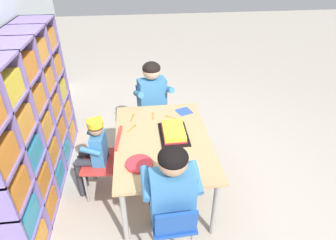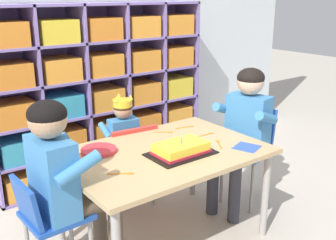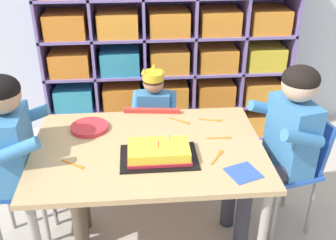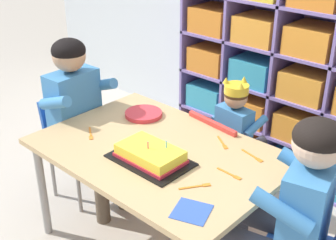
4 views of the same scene
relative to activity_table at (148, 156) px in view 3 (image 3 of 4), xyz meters
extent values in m
plane|color=#BCB2A3|center=(0.00, 0.00, -0.56)|extent=(16.00, 16.00, 0.00)
cube|color=#7F6BB2|center=(0.21, 1.34, 0.17)|extent=(1.89, 0.01, 1.46)
cube|color=#7F6BB2|center=(-0.73, 1.17, 0.17)|extent=(0.02, 0.35, 1.46)
cube|color=#7F6BB2|center=(-0.35, 1.17, 0.17)|extent=(0.02, 0.35, 1.46)
cube|color=#7F6BB2|center=(0.02, 1.17, 0.17)|extent=(0.02, 0.35, 1.46)
cube|color=#7F6BB2|center=(0.39, 1.17, 0.17)|extent=(0.02, 0.35, 1.46)
cube|color=#7F6BB2|center=(0.77, 1.17, 0.17)|extent=(0.02, 0.35, 1.46)
cube|color=#7F6BB2|center=(1.14, 1.17, 0.17)|extent=(0.02, 0.35, 1.46)
cube|color=#7F6BB2|center=(0.21, 1.17, -0.55)|extent=(1.89, 0.35, 0.02)
cube|color=#7F6BB2|center=(0.21, 1.17, -0.26)|extent=(1.89, 0.35, 0.02)
cube|color=#7F6BB2|center=(0.21, 1.17, 0.03)|extent=(1.89, 0.35, 0.02)
cube|color=#7F6BB2|center=(0.21, 1.17, 0.31)|extent=(1.89, 0.35, 0.02)
cube|color=orange|center=(-0.54, 1.16, -0.45)|extent=(0.29, 0.28, 0.17)
cube|color=orange|center=(-0.17, 1.16, -0.45)|extent=(0.29, 0.28, 0.17)
cube|color=teal|center=(0.21, 1.16, -0.45)|extent=(0.29, 0.28, 0.17)
cube|color=teal|center=(0.58, 1.16, -0.45)|extent=(0.29, 0.28, 0.17)
cube|color=orange|center=(0.96, 1.16, -0.45)|extent=(0.29, 0.28, 0.17)
cube|color=teal|center=(-0.54, 1.16, -0.17)|extent=(0.29, 0.28, 0.17)
cube|color=orange|center=(-0.17, 1.16, -0.17)|extent=(0.29, 0.28, 0.17)
cube|color=orange|center=(0.21, 1.16, -0.17)|extent=(0.29, 0.28, 0.17)
cube|color=orange|center=(0.58, 1.16, -0.17)|extent=(0.29, 0.28, 0.17)
cube|color=orange|center=(0.96, 1.16, -0.17)|extent=(0.29, 0.28, 0.17)
cube|color=orange|center=(-0.54, 1.16, 0.12)|extent=(0.29, 0.28, 0.17)
cube|color=teal|center=(-0.17, 1.16, 0.12)|extent=(0.29, 0.28, 0.17)
cube|color=orange|center=(0.21, 1.16, 0.12)|extent=(0.29, 0.28, 0.17)
cube|color=orange|center=(0.58, 1.16, 0.12)|extent=(0.29, 0.28, 0.17)
cube|color=yellow|center=(0.96, 1.16, 0.12)|extent=(0.29, 0.28, 0.17)
cube|color=orange|center=(-0.54, 1.16, 0.41)|extent=(0.29, 0.28, 0.17)
cube|color=orange|center=(-0.17, 1.16, 0.41)|extent=(0.29, 0.28, 0.17)
cube|color=orange|center=(0.21, 1.16, 0.41)|extent=(0.29, 0.28, 0.17)
cube|color=orange|center=(0.58, 1.16, 0.41)|extent=(0.29, 0.28, 0.17)
cube|color=orange|center=(0.96, 1.16, 0.41)|extent=(0.29, 0.28, 0.17)
cube|color=tan|center=(0.00, 0.00, 0.04)|extent=(1.22, 0.83, 0.03)
cylinder|color=#9E9993|center=(0.55, -0.36, -0.27)|extent=(0.05, 0.05, 0.59)
cylinder|color=#9E9993|center=(-0.55, 0.36, -0.27)|extent=(0.05, 0.05, 0.59)
cylinder|color=#9E9993|center=(0.55, 0.36, -0.27)|extent=(0.05, 0.05, 0.59)
cube|color=red|center=(0.06, 0.56, -0.19)|extent=(0.41, 0.38, 0.03)
cube|color=red|center=(0.04, 0.40, -0.05)|extent=(0.35, 0.10, 0.27)
cylinder|color=gray|center=(0.23, 0.68, -0.38)|extent=(0.02, 0.02, 0.35)
cylinder|color=gray|center=(-0.08, 0.72, -0.38)|extent=(0.02, 0.02, 0.35)
cylinder|color=gray|center=(0.20, 0.41, -0.38)|extent=(0.02, 0.02, 0.35)
cylinder|color=gray|center=(-0.11, 0.44, -0.38)|extent=(0.02, 0.02, 0.35)
cube|color=#3D7FBC|center=(0.06, 0.57, -0.04)|extent=(0.22, 0.13, 0.29)
sphere|color=tan|center=(0.06, 0.57, 0.18)|extent=(0.13, 0.13, 0.13)
ellipsoid|color=#472D19|center=(0.06, 0.57, 0.20)|extent=(0.14, 0.14, 0.10)
cylinder|color=yellow|center=(0.06, 0.57, 0.23)|extent=(0.14, 0.14, 0.05)
cone|color=yellow|center=(0.07, 0.63, 0.27)|extent=(0.04, 0.04, 0.04)
cone|color=yellow|center=(0.11, 0.54, 0.27)|extent=(0.04, 0.04, 0.04)
cone|color=yellow|center=(0.00, 0.55, 0.27)|extent=(0.04, 0.04, 0.04)
cylinder|color=#33333D|center=(0.13, 0.67, -0.16)|extent=(0.09, 0.22, 0.07)
cylinder|color=#33333D|center=(0.01, 0.68, -0.16)|extent=(0.09, 0.22, 0.07)
cylinder|color=#33333D|center=(0.15, 0.77, -0.37)|extent=(0.06, 0.06, 0.37)
cylinder|color=#33333D|center=(0.02, 0.79, -0.37)|extent=(0.06, 0.06, 0.37)
cylinder|color=#3D7FBC|center=(0.19, 0.60, 0.02)|extent=(0.06, 0.18, 0.10)
cylinder|color=#3D7FBC|center=(-0.06, 0.63, 0.02)|extent=(0.06, 0.18, 0.10)
cube|color=#1E4CA8|center=(-0.70, 0.01, -0.14)|extent=(0.33, 0.32, 0.03)
cylinder|color=gray|center=(-0.56, -0.11, -0.36)|extent=(0.02, 0.02, 0.41)
cylinder|color=gray|center=(-0.57, 0.13, -0.36)|extent=(0.02, 0.02, 0.41)
cylinder|color=gray|center=(-0.83, 0.12, -0.36)|extent=(0.02, 0.02, 0.41)
cube|color=#3D7FBC|center=(-0.70, 0.01, 0.08)|extent=(0.17, 0.31, 0.42)
sphere|color=tan|center=(-0.70, 0.01, 0.39)|extent=(0.19, 0.19, 0.19)
cylinder|color=brown|center=(-0.54, -0.08, -0.10)|extent=(0.30, 0.11, 0.10)
cylinder|color=brown|center=(-0.55, 0.10, -0.10)|extent=(0.30, 0.11, 0.10)
cylinder|color=brown|center=(-0.39, -0.07, -0.35)|extent=(0.08, 0.08, 0.43)
cylinder|color=brown|center=(-0.40, 0.11, -0.35)|extent=(0.08, 0.08, 0.43)
cylinder|color=#3D7FBC|center=(-0.63, -0.16, 0.17)|extent=(0.25, 0.07, 0.14)
cylinder|color=#3D7FBC|center=(-0.64, 0.18, 0.17)|extent=(0.25, 0.07, 0.14)
cube|color=blue|center=(0.79, 0.03, -0.15)|extent=(0.37, 0.38, 0.03)
cube|color=blue|center=(0.93, 0.07, 0.01)|extent=(0.13, 0.30, 0.30)
cylinder|color=gray|center=(0.64, 0.13, -0.36)|extent=(0.02, 0.02, 0.40)
cylinder|color=gray|center=(0.70, -0.12, -0.36)|extent=(0.02, 0.02, 0.40)
cylinder|color=gray|center=(0.88, 0.18, -0.36)|extent=(0.02, 0.02, 0.40)
cylinder|color=gray|center=(0.93, -0.06, -0.36)|extent=(0.02, 0.02, 0.40)
cube|color=#3D7FBC|center=(0.79, 0.03, 0.07)|extent=(0.22, 0.33, 0.42)
sphere|color=#DBB293|center=(0.79, 0.03, 0.38)|extent=(0.19, 0.19, 0.19)
ellipsoid|color=black|center=(0.79, 0.03, 0.41)|extent=(0.19, 0.19, 0.14)
cylinder|color=#33333D|center=(0.62, 0.09, -0.11)|extent=(0.31, 0.17, 0.10)
cylinder|color=#33333D|center=(0.66, -0.09, -0.11)|extent=(0.31, 0.17, 0.10)
cylinder|color=#33333D|center=(0.48, 0.05, -0.35)|extent=(0.08, 0.08, 0.42)
cylinder|color=#33333D|center=(0.52, -0.12, -0.35)|extent=(0.08, 0.08, 0.42)
cylinder|color=#3D7FBC|center=(0.69, 0.18, 0.16)|extent=(0.26, 0.12, 0.14)
cylinder|color=#3D7FBC|center=(0.77, -0.15, 0.16)|extent=(0.26, 0.12, 0.14)
cube|color=black|center=(0.05, -0.10, 0.06)|extent=(0.39, 0.25, 0.01)
cube|color=yellow|center=(0.05, -0.10, 0.10)|extent=(0.31, 0.19, 0.06)
cube|color=red|center=(0.05, -0.10, 0.07)|extent=(0.32, 0.20, 0.02)
cylinder|color=#4CB2E5|center=(0.11, -0.05, 0.15)|extent=(0.01, 0.01, 0.04)
cylinder|color=#E54C66|center=(0.05, -0.12, 0.15)|extent=(0.01, 0.01, 0.04)
cylinder|color=#DB333D|center=(-0.32, 0.22, 0.07)|extent=(0.21, 0.21, 0.02)
cube|color=#3356B7|center=(0.45, -0.27, 0.06)|extent=(0.18, 0.18, 0.00)
cube|color=orange|center=(-0.39, -0.12, 0.06)|extent=(0.09, 0.07, 0.00)
cube|color=orange|center=(-0.34, -0.16, 0.06)|extent=(0.04, 0.04, 0.00)
cube|color=orange|center=(0.36, 0.27, 0.06)|extent=(0.10, 0.03, 0.00)
cube|color=orange|center=(0.43, 0.25, 0.06)|extent=(0.04, 0.03, 0.00)
cube|color=orange|center=(0.33, -0.14, 0.06)|extent=(0.07, 0.10, 0.00)
cube|color=orange|center=(0.37, -0.08, 0.06)|extent=(0.04, 0.04, 0.00)
cube|color=orange|center=(0.18, 0.28, 0.06)|extent=(0.09, 0.06, 0.00)
cube|color=orange|center=(0.24, 0.24, 0.06)|extent=(0.04, 0.04, 0.00)
cube|color=orange|center=(0.37, 0.06, 0.06)|extent=(0.10, 0.01, 0.00)
cube|color=orange|center=(0.44, 0.06, 0.06)|extent=(0.04, 0.02, 0.00)
camera|label=1|loc=(-2.03, 0.20, 1.54)|focal=30.46mm
camera|label=2|loc=(-1.36, -1.83, 0.98)|focal=43.15mm
camera|label=3|loc=(-0.05, -1.80, 1.21)|focal=43.13mm
camera|label=4|loc=(1.37, -1.40, 1.20)|focal=48.36mm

